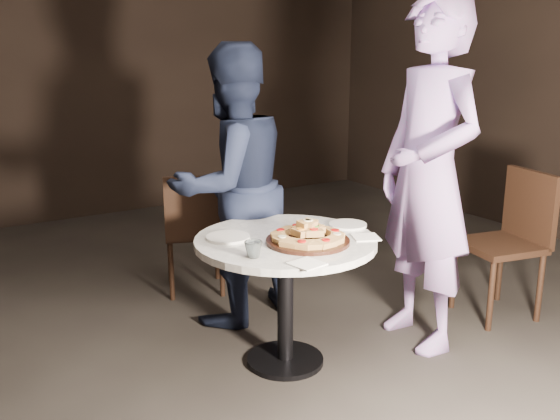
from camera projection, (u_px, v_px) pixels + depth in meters
name	position (u px, v px, depth m)	size (l,w,h in m)	color
floor	(310.00, 364.00, 3.17)	(7.00, 7.00, 0.00)	black
table	(285.00, 262.00, 3.06)	(1.06, 1.06, 0.67)	black
serving_board	(308.00, 241.00, 2.95)	(0.40, 0.40, 0.02)	black
focaccia_pile	(308.00, 234.00, 2.94)	(0.36, 0.35, 0.09)	#A87A41
plate_left	(228.00, 237.00, 3.02)	(0.21, 0.21, 0.01)	white
plate_right	(348.00, 225.00, 3.23)	(0.20, 0.20, 0.01)	white
water_glass	(253.00, 249.00, 2.74)	(0.08, 0.08, 0.07)	silver
napkin_near	(307.00, 264.00, 2.66)	(0.13, 0.13, 0.01)	white
napkin_far	(366.00, 237.00, 3.03)	(0.12, 0.12, 0.01)	white
chair_far	(195.00, 225.00, 3.97)	(0.49, 0.50, 0.80)	black
chair_right	(512.00, 233.00, 3.68)	(0.50, 0.48, 0.87)	black
diner_navy	(231.00, 187.00, 3.53)	(0.77, 0.60, 1.59)	#141B31
diner_teal	(429.00, 176.00, 3.22)	(0.67, 0.44, 1.84)	#856AA9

